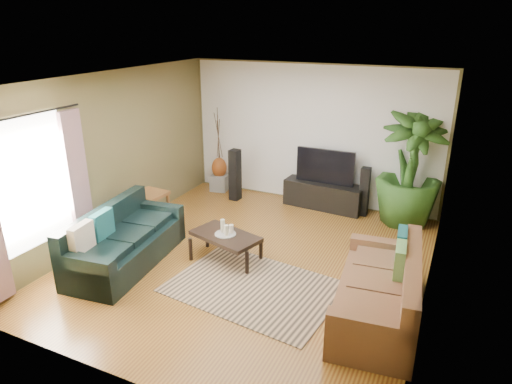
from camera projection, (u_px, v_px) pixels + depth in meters
The scene contains 27 objects.
floor at pixel (250, 261), 6.94m from camera, with size 5.50×5.50×0.00m, color olive.
ceiling at pixel (250, 80), 5.99m from camera, with size 5.50×5.50×0.00m, color white.
wall_back at pixel (312, 135), 8.79m from camera, with size 5.00×5.00×0.00m, color brown.
wall_front at pixel (119, 265), 4.13m from camera, with size 5.00×5.00×0.00m, color brown.
wall_left at pixel (112, 156), 7.45m from camera, with size 5.50×5.50×0.00m, color brown.
wall_right at pixel (437, 205), 5.48m from camera, with size 5.50×5.50×0.00m, color brown.
backwall_panel at pixel (312, 135), 8.79m from camera, with size 4.90×4.90×0.00m, color white.
window_pane at pixel (30, 183), 6.07m from camera, with size 1.80×1.80×0.00m, color white.
curtain_far at pixel (78, 184), 6.78m from camera, with size 0.08×0.35×2.20m, color gray.
curtain_rod at pixel (21, 116), 5.73m from camera, with size 0.03×0.03×1.90m, color black.
sofa_left at pixel (126, 237), 6.73m from camera, with size 2.06×0.88×0.85m, color black.
sofa_right at pixel (378, 286), 5.50m from camera, with size 2.02×0.91×0.85m, color brown.
area_rug at pixel (254, 287), 6.24m from camera, with size 2.23×1.58×0.01m, color tan.
coffee_table at pixel (226, 247), 6.91m from camera, with size 1.03×0.56×0.42m, color black.
candle_tray at pixel (225, 234), 6.83m from camera, with size 0.32×0.32×0.01m, color gray.
candle_tall at pixel (223, 226), 6.84m from camera, with size 0.07×0.07×0.21m, color beige.
candle_mid at pixel (226, 230), 6.75m from camera, with size 0.07×0.07×0.16m, color beige.
candle_short at pixel (231, 229), 6.83m from camera, with size 0.07×0.07×0.13m, color beige.
tv_stand at pixel (324, 195), 8.82m from camera, with size 1.53×0.46×0.51m, color black.
television at pixel (325, 166), 8.62m from camera, with size 1.12×0.06×0.66m, color black.
speaker_left at pixel (235, 175), 9.14m from camera, with size 0.19×0.21×1.04m, color black.
speaker_right at pixel (364, 192), 8.42m from camera, with size 0.17×0.18×0.92m, color black.
potted_plant at pixel (410, 169), 7.91m from camera, with size 1.13×1.13×2.02m, color #254C19.
plant_pot at pixel (404, 215), 8.21m from camera, with size 0.37×0.37×0.29m, color black.
pedestal at pixel (220, 182), 9.76m from camera, with size 0.34×0.34×0.34m, color gray.
vase at pixel (219, 168), 9.65m from camera, with size 0.31×0.31×0.44m, color brown.
side_table at pixel (151, 207), 8.20m from camera, with size 0.52×0.52×0.56m, color brown.
Camera 1 is at (2.66, -5.51, 3.44)m, focal length 32.00 mm.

